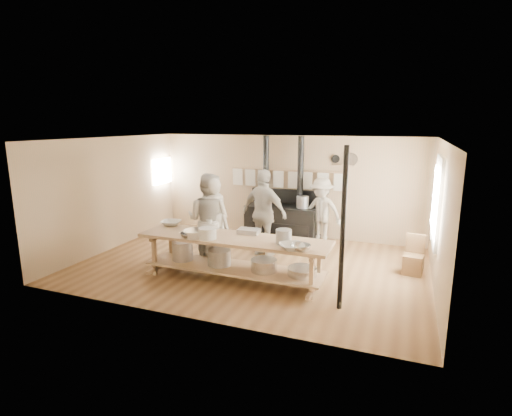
# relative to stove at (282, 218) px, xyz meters

# --- Properties ---
(ground) EXTENTS (7.00, 7.00, 0.00)m
(ground) POSITION_rel_stove_xyz_m (0.01, -2.12, -0.52)
(ground) COLOR brown
(ground) RESTS_ON ground
(room_shell) EXTENTS (7.00, 7.00, 7.00)m
(room_shell) POSITION_rel_stove_xyz_m (0.01, -2.12, 1.10)
(room_shell) COLOR tan
(room_shell) RESTS_ON ground
(window_right) EXTENTS (0.09, 1.50, 1.65)m
(window_right) POSITION_rel_stove_xyz_m (3.48, -1.52, 0.98)
(window_right) COLOR beige
(window_right) RESTS_ON ground
(left_opening) EXTENTS (0.00, 0.90, 0.90)m
(left_opening) POSITION_rel_stove_xyz_m (-3.44, -0.12, 1.08)
(left_opening) COLOR white
(left_opening) RESTS_ON ground
(stove) EXTENTS (1.90, 0.75, 2.60)m
(stove) POSITION_rel_stove_xyz_m (0.00, 0.00, 0.00)
(stove) COLOR black
(stove) RESTS_ON ground
(towel_rail) EXTENTS (3.00, 0.04, 0.47)m
(towel_rail) POSITION_rel_stove_xyz_m (0.01, 0.28, 1.03)
(towel_rail) COLOR #A5815E
(towel_rail) RESTS_ON ground
(back_wall_shelf) EXTENTS (0.63, 0.14, 0.32)m
(back_wall_shelf) POSITION_rel_stove_xyz_m (1.47, 0.32, 1.48)
(back_wall_shelf) COLOR #A5815E
(back_wall_shelf) RESTS_ON ground
(prep_table) EXTENTS (3.60, 0.90, 0.85)m
(prep_table) POSITION_rel_stove_xyz_m (-0.00, -3.02, -0.00)
(prep_table) COLOR #A5815E
(prep_table) RESTS_ON ground
(support_post) EXTENTS (0.08, 0.08, 2.60)m
(support_post) POSITION_rel_stove_xyz_m (2.06, -3.47, 0.78)
(support_post) COLOR black
(support_post) RESTS_ON ground
(cook_far_left) EXTENTS (0.80, 0.80, 1.87)m
(cook_far_left) POSITION_rel_stove_xyz_m (-0.71, -2.48, 0.41)
(cook_far_left) COLOR #BBB3A6
(cook_far_left) RESTS_ON ground
(cook_left) EXTENTS (0.96, 0.76, 1.94)m
(cook_left) POSITION_rel_stove_xyz_m (-0.80, -2.45, 0.45)
(cook_left) COLOR #BBB3A6
(cook_left) RESTS_ON ground
(cook_center) EXTENTS (0.76, 0.50, 1.55)m
(cook_center) POSITION_rel_stove_xyz_m (-0.69, -2.44, 0.26)
(cook_center) COLOR #BBB3A6
(cook_center) RESTS_ON ground
(cook_right) EXTENTS (1.22, 0.77, 1.93)m
(cook_right) POSITION_rel_stove_xyz_m (0.04, -1.43, 0.45)
(cook_right) COLOR #BBB3A6
(cook_right) RESTS_ON ground
(cook_by_window) EXTENTS (1.16, 0.82, 1.63)m
(cook_by_window) POSITION_rel_stove_xyz_m (1.04, -0.17, 0.30)
(cook_by_window) COLOR #BBB3A6
(cook_by_window) RESTS_ON ground
(chair) EXTENTS (0.41, 0.41, 0.78)m
(chair) POSITION_rel_stove_xyz_m (3.16, -1.45, -0.29)
(chair) COLOR brown
(chair) RESTS_ON ground
(bowl_white_a) EXTENTS (0.45, 0.45, 0.10)m
(bowl_white_a) POSITION_rel_stove_xyz_m (-1.54, -2.69, 0.38)
(bowl_white_a) COLOR white
(bowl_white_a) RESTS_ON prep_table
(bowl_steel_a) EXTENTS (0.42, 0.42, 0.10)m
(bowl_steel_a) POSITION_rel_stove_xyz_m (-0.75, -3.35, 0.38)
(bowl_steel_a) COLOR silver
(bowl_steel_a) RESTS_ON prep_table
(bowl_white_b) EXTENTS (0.58, 0.58, 0.10)m
(bowl_white_b) POSITION_rel_stove_xyz_m (1.22, -3.35, 0.38)
(bowl_white_b) COLOR white
(bowl_white_b) RESTS_ON prep_table
(bowl_steel_b) EXTENTS (0.46, 0.46, 0.11)m
(bowl_steel_b) POSITION_rel_stove_xyz_m (1.36, -3.35, 0.38)
(bowl_steel_b) COLOR silver
(bowl_steel_b) RESTS_ON prep_table
(roasting_pan) EXTENTS (0.41, 0.29, 0.09)m
(roasting_pan) POSITION_rel_stove_xyz_m (0.18, -2.69, 0.37)
(roasting_pan) COLOR #B2B2B7
(roasting_pan) RESTS_ON prep_table
(mixing_bowl_large) EXTENTS (0.55, 0.55, 0.14)m
(mixing_bowl_large) POSITION_rel_stove_xyz_m (-0.66, -3.28, 0.40)
(mixing_bowl_large) COLOR silver
(mixing_bowl_large) RESTS_ON prep_table
(bucket_galv) EXTENTS (0.35, 0.35, 0.26)m
(bucket_galv) POSITION_rel_stove_xyz_m (0.99, -3.08, 0.46)
(bucket_galv) COLOR gray
(bucket_galv) RESTS_ON prep_table
(deep_bowl_enamel) EXTENTS (0.43, 0.43, 0.20)m
(deep_bowl_enamel) POSITION_rel_stove_xyz_m (-0.39, -3.29, 0.43)
(deep_bowl_enamel) COLOR white
(deep_bowl_enamel) RESTS_ON prep_table
(pitcher) EXTENTS (0.15, 0.15, 0.20)m
(pitcher) POSITION_rel_stove_xyz_m (-0.67, -2.69, 0.43)
(pitcher) COLOR white
(pitcher) RESTS_ON prep_table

